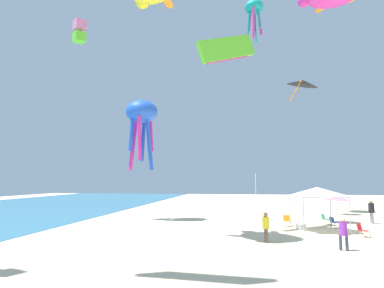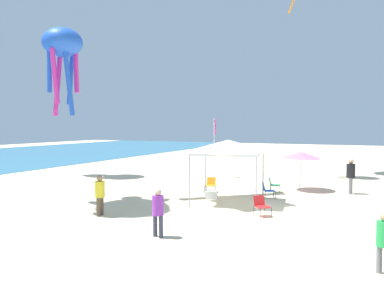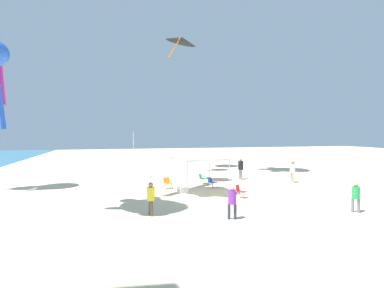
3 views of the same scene
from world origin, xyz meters
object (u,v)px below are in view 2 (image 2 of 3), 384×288
(folding_chair_left_of_tent, at_px, (267,189))
(person_watching_sky, at_px, (100,192))
(folding_chair_near_cooler, at_px, (211,184))
(person_beachcomber, at_px, (384,238))
(folding_chair_facing_ocean, at_px, (273,184))
(kite_octopus_blue, at_px, (63,47))
(cooler_box, at_px, (211,195))
(beach_umbrella, at_px, (301,155))
(canopy_tent, at_px, (228,147))
(banner_flag, at_px, (214,142))
(person_by_tent, at_px, (158,209))
(person_kite_handler, at_px, (351,173))
(folding_chair_right_of_tent, at_px, (261,204))

(folding_chair_left_of_tent, xyz_separation_m, person_watching_sky, (-6.58, 5.37, 0.51))
(folding_chair_near_cooler, relative_size, person_beachcomber, 0.51)
(folding_chair_facing_ocean, relative_size, person_watching_sky, 0.49)
(person_beachcomber, distance_m, kite_octopus_blue, 24.97)
(cooler_box, bearing_deg, folding_chair_facing_ocean, -36.71)
(beach_umbrella, xyz_separation_m, person_beachcomber, (-11.99, -3.98, -1.10))
(cooler_box, bearing_deg, folding_chair_near_cooler, 23.05)
(folding_chair_near_cooler, bearing_deg, canopy_tent, -60.98)
(banner_flag, height_order, kite_octopus_blue, kite_octopus_blue)
(folding_chair_facing_ocean, distance_m, person_by_tent, 10.33)
(folding_chair_near_cooler, relative_size, cooler_box, 1.11)
(folding_chair_near_cooler, xyz_separation_m, person_watching_sky, (-7.06, 2.06, 0.51))
(folding_chair_facing_ocean, xyz_separation_m, folding_chair_left_of_tent, (-1.97, -0.14, 0.00))
(banner_flag, relative_size, kite_octopus_blue, 0.66)
(canopy_tent, xyz_separation_m, person_watching_sky, (-4.83, 3.90, -1.70))
(person_kite_handler, bearing_deg, kite_octopus_blue, 96.55)
(banner_flag, bearing_deg, person_watching_sky, -179.75)
(cooler_box, height_order, kite_octopus_blue, kite_octopus_blue)
(folding_chair_left_of_tent, height_order, person_beachcomber, person_beachcomber)
(cooler_box, xyz_separation_m, person_watching_sky, (-5.31, 2.81, 0.79))
(folding_chair_near_cooler, xyz_separation_m, person_kite_handler, (2.78, -7.11, 0.65))
(canopy_tent, xyz_separation_m, folding_chair_near_cooler, (2.24, 1.83, -2.21))
(folding_chair_right_of_tent, relative_size, person_kite_handler, 0.43)
(beach_umbrella, bearing_deg, person_by_tent, 166.47)
(canopy_tent, xyz_separation_m, kite_octopus_blue, (4.06, 14.20, 6.71))
(cooler_box, height_order, person_kite_handler, person_kite_handler)
(person_kite_handler, bearing_deg, banner_flag, 75.13)
(cooler_box, bearing_deg, person_kite_handler, -54.56)
(banner_flag, relative_size, person_kite_handler, 2.21)
(beach_umbrella, distance_m, banner_flag, 7.25)
(person_kite_handler, bearing_deg, folding_chair_near_cooler, 115.09)
(folding_chair_facing_ocean, xyz_separation_m, folding_chair_right_of_tent, (-5.77, -0.84, 0.00))
(folding_chair_facing_ocean, xyz_separation_m, person_watching_sky, (-8.55, 5.22, 0.51))
(cooler_box, xyz_separation_m, kite_octopus_blue, (3.58, 13.11, 9.19))
(beach_umbrella, bearing_deg, folding_chair_left_of_tent, 161.15)
(canopy_tent, xyz_separation_m, person_by_tent, (-6.48, 0.18, -1.72))
(folding_chair_facing_ocean, height_order, person_kite_handler, person_kite_handler)
(person_beachcomber, bearing_deg, banner_flag, 169.25)
(folding_chair_left_of_tent, bearing_deg, person_by_tent, 145.19)
(banner_flag, bearing_deg, folding_chair_facing_ocean, -129.77)
(folding_chair_near_cooler, distance_m, person_beachcomber, 12.44)
(folding_chair_right_of_tent, bearing_deg, person_by_tent, -162.39)
(cooler_box, bearing_deg, person_beachcomber, -133.97)
(person_watching_sky, height_order, kite_octopus_blue, kite_octopus_blue)
(folding_chair_right_of_tent, bearing_deg, person_kite_handler, 21.73)
(beach_umbrella, xyz_separation_m, banner_flag, (3.05, 6.56, 0.50))
(canopy_tent, height_order, cooler_box, canopy_tent)
(folding_chair_right_of_tent, xyz_separation_m, person_watching_sky, (-2.78, 6.07, 0.51))
(folding_chair_near_cooler, distance_m, cooler_box, 1.92)
(canopy_tent, height_order, person_kite_handler, canopy_tent)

